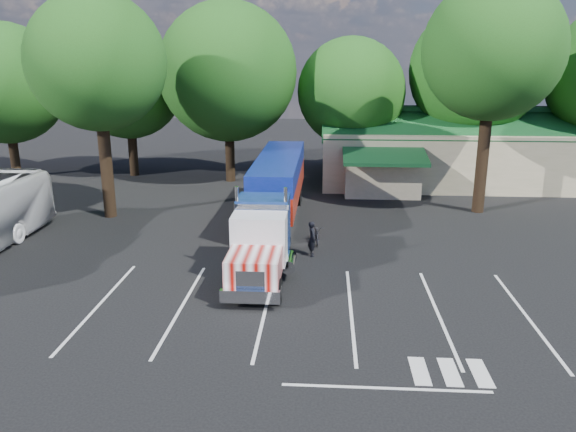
# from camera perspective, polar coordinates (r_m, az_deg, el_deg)

# --- Properties ---
(ground) EXTENTS (120.00, 120.00, 0.00)m
(ground) POSITION_cam_1_polar(r_m,az_deg,el_deg) (26.93, -0.95, -3.94)
(ground) COLOR black
(ground) RESTS_ON ground
(event_hall) EXTENTS (24.20, 14.12, 5.55)m
(event_hall) POSITION_cam_1_polar(r_m,az_deg,el_deg) (45.12, 18.78, 6.25)
(event_hall) COLOR #C6B493
(event_hall) RESTS_ON ground
(tree_row_a) EXTENTS (9.00, 9.00, 11.68)m
(tree_row_a) POSITION_cam_1_polar(r_m,az_deg,el_deg) (48.24, -26.83, 11.92)
(tree_row_a) COLOR black
(tree_row_a) RESTS_ON ground
(tree_row_b) EXTENTS (8.40, 8.40, 11.35)m
(tree_row_b) POSITION_cam_1_polar(r_m,az_deg,el_deg) (45.66, -15.96, 12.82)
(tree_row_b) COLOR black
(tree_row_b) RESTS_ON ground
(tree_row_c) EXTENTS (10.00, 10.00, 13.05)m
(tree_row_c) POSITION_cam_1_polar(r_m,az_deg,el_deg) (42.06, -6.15, 14.34)
(tree_row_c) COLOR black
(tree_row_c) RESTS_ON ground
(tree_row_d) EXTENTS (8.00, 8.00, 10.60)m
(tree_row_d) POSITION_cam_1_polar(r_m,az_deg,el_deg) (42.85, 6.45, 12.41)
(tree_row_d) COLOR black
(tree_row_d) RESTS_ON ground
(tree_row_e) EXTENTS (9.60, 9.60, 12.90)m
(tree_row_e) POSITION_cam_1_polar(r_m,az_deg,el_deg) (44.59, 18.46, 13.79)
(tree_row_e) COLOR black
(tree_row_e) RESTS_ON ground
(tree_near_left) EXTENTS (7.60, 7.60, 12.65)m
(tree_near_left) POSITION_cam_1_polar(r_m,az_deg,el_deg) (33.69, -18.83, 14.54)
(tree_near_left) COLOR black
(tree_near_left) RESTS_ON ground
(tree_near_right) EXTENTS (8.00, 8.00, 13.50)m
(tree_near_right) POSITION_cam_1_polar(r_m,az_deg,el_deg) (35.01, 20.09, 15.52)
(tree_near_right) COLOR black
(tree_near_right) RESTS_ON ground
(semi_truck) EXTENTS (3.03, 18.48, 3.87)m
(semi_truck) POSITION_cam_1_polar(r_m,az_deg,el_deg) (29.98, -1.32, 2.50)
(semi_truck) COLOR black
(semi_truck) RESTS_ON ground
(woman) EXTENTS (0.50, 0.67, 1.69)m
(woman) POSITION_cam_1_polar(r_m,az_deg,el_deg) (26.58, 2.48, -2.30)
(woman) COLOR black
(woman) RESTS_ON ground
(bicycle) EXTENTS (0.76, 1.86, 0.95)m
(bicycle) POSITION_cam_1_polar(r_m,az_deg,el_deg) (28.52, 2.97, -1.80)
(bicycle) COLOR black
(bicycle) RESTS_ON ground
(silver_sedan) EXTENTS (3.94, 1.81, 1.25)m
(silver_sedan) POSITION_cam_1_polar(r_m,az_deg,el_deg) (40.83, 17.73, 3.12)
(silver_sedan) COLOR #A4A7AB
(silver_sedan) RESTS_ON ground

